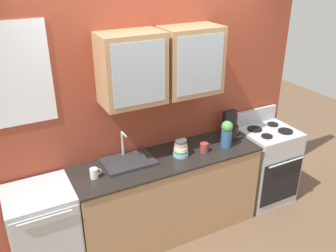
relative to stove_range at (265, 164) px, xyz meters
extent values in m
plane|color=brown|center=(-1.33, 0.00, -0.47)|extent=(10.00, 10.00, 0.00)
cube|color=#993D28|center=(-1.33, 0.34, 0.93)|extent=(3.42, 0.10, 2.79)
cube|color=#A87F56|center=(-1.64, 0.12, 1.38)|extent=(0.57, 0.35, 0.65)
cube|color=#9EADB7|center=(-1.64, -0.06, 1.38)|extent=(0.49, 0.01, 0.55)
cube|color=#A87F56|center=(-1.03, 0.12, 1.38)|extent=(0.57, 0.35, 0.65)
cube|color=#9EADB7|center=(-1.03, -0.06, 1.38)|extent=(0.49, 0.01, 0.55)
cube|color=white|center=(-2.64, 0.29, 1.41)|extent=(0.69, 0.01, 0.87)
cube|color=#A87F56|center=(-1.33, 0.00, -0.02)|extent=(1.93, 0.57, 0.90)
cube|color=black|center=(-1.33, 0.00, 0.44)|extent=(1.96, 0.59, 0.02)
cube|color=silver|center=(0.00, 0.00, -0.01)|extent=(0.62, 0.56, 0.92)
cube|color=black|center=(0.00, -0.29, -0.08)|extent=(0.57, 0.01, 0.55)
cylinder|color=silver|center=(0.00, -0.32, 0.19)|extent=(0.49, 0.02, 0.02)
cube|color=silver|center=(0.00, 0.26, 0.54)|extent=(0.58, 0.04, 0.18)
cylinder|color=black|center=(-0.14, -0.10, 0.46)|extent=(0.12, 0.12, 0.02)
cylinder|color=black|center=(0.14, -0.10, 0.46)|extent=(0.17, 0.17, 0.02)
cylinder|color=black|center=(-0.14, 0.11, 0.46)|extent=(0.17, 0.17, 0.02)
cylinder|color=black|center=(0.14, 0.11, 0.46)|extent=(0.12, 0.12, 0.02)
cube|color=#2D2D30|center=(-1.72, 0.09, 0.47)|extent=(0.49, 0.34, 0.03)
cylinder|color=silver|center=(-1.72, 0.23, 0.60)|extent=(0.02, 0.02, 0.25)
cylinder|color=silver|center=(-1.72, 0.17, 0.73)|extent=(0.02, 0.12, 0.02)
cylinder|color=#8CB7E0|center=(-1.20, -0.02, 0.47)|extent=(0.16, 0.16, 0.04)
cylinder|color=#669972|center=(-1.20, -0.02, 0.50)|extent=(0.15, 0.15, 0.04)
cylinder|color=white|center=(-1.20, -0.02, 0.53)|extent=(0.14, 0.14, 0.04)
cylinder|color=#E0AD7F|center=(-1.20, -0.02, 0.57)|extent=(0.13, 0.13, 0.05)
cylinder|color=#4C4C54|center=(-1.20, -0.02, 0.60)|extent=(0.12, 0.12, 0.05)
cylinder|color=#33598C|center=(-0.68, -0.07, 0.54)|extent=(0.11, 0.11, 0.19)
sphere|color=#4C994C|center=(-0.68, -0.07, 0.68)|extent=(0.12, 0.12, 0.12)
cylinder|color=silver|center=(-2.10, -0.01, 0.50)|extent=(0.07, 0.07, 0.10)
torus|color=silver|center=(-2.06, -0.01, 0.50)|extent=(0.06, 0.01, 0.06)
cylinder|color=#993838|center=(-0.95, -0.07, 0.50)|extent=(0.08, 0.08, 0.10)
torus|color=#993838|center=(-0.90, -0.07, 0.51)|extent=(0.06, 0.01, 0.06)
cube|color=silver|center=(-2.60, 0.00, -0.01)|extent=(0.58, 0.54, 0.92)
cylinder|color=silver|center=(-2.60, -0.30, 0.39)|extent=(0.44, 0.02, 0.02)
cube|color=black|center=(-0.48, 0.08, 0.47)|extent=(0.17, 0.20, 0.03)
cylinder|color=black|center=(-0.48, 0.06, 0.54)|extent=(0.11, 0.11, 0.11)
cube|color=black|center=(-0.48, 0.15, 0.61)|extent=(0.15, 0.06, 0.26)
camera|label=1|loc=(-2.81, -2.81, 2.29)|focal=38.97mm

